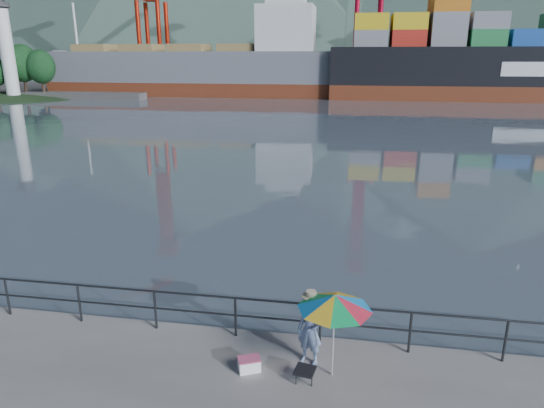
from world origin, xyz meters
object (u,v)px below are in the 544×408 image
Objects in this scene: beach_umbrella at (335,302)px; container_ship at (540,59)px; cooler_bag at (249,365)px; bulk_carrier at (204,69)px; fisherman at (310,330)px.

beach_umbrella is 0.03× the size of container_ship.
cooler_bag is 0.01× the size of bulk_carrier.
beach_umbrella is (0.50, -0.37, 0.92)m from fisherman.
beach_umbrella is 2.35m from cooler_bag.
container_ship reaches higher than bulk_carrier.
cooler_bag is at bearing -111.67° from container_ship.
container_ship is (27.27, 72.85, 4.14)m from beach_umbrella.
fisherman is at bearing -71.18° from bulk_carrier.
beach_umbrella is 77.89m from container_ship.
container_ship is at bearing 88.09° from fisherman.
bulk_carrier is at bearing 179.27° from container_ship.
container_ship reaches higher than beach_umbrella.
container_ship is at bearing -0.73° from bulk_carrier.
cooler_bag is at bearing -175.20° from beach_umbrella.
container_ship is (29.01, 73.00, 5.71)m from cooler_bag.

